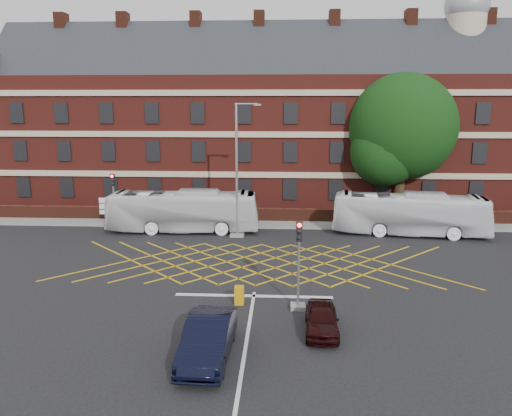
# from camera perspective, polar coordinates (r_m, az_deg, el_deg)

# --- Properties ---
(ground) EXTENTS (120.00, 120.00, 0.00)m
(ground) POSITION_cam_1_polar(r_m,az_deg,el_deg) (28.95, 0.16, -7.47)
(ground) COLOR black
(ground) RESTS_ON ground
(victorian_building) EXTENTS (51.00, 12.17, 20.40)m
(victorian_building) POSITION_cam_1_polar(r_m,az_deg,el_deg) (49.34, 1.83, 9.78)
(victorian_building) COLOR maroon
(victorian_building) RESTS_ON ground
(boundary_wall) EXTENTS (56.00, 0.50, 1.10)m
(boundary_wall) POSITION_cam_1_polar(r_m,az_deg,el_deg) (41.31, 1.12, -0.80)
(boundary_wall) COLOR #491F13
(boundary_wall) RESTS_ON ground
(far_pavement) EXTENTS (60.00, 3.00, 0.12)m
(far_pavement) POSITION_cam_1_polar(r_m,az_deg,el_deg) (40.45, 1.06, -1.79)
(far_pavement) COLOR slate
(far_pavement) RESTS_ON ground
(box_junction_hatching) EXTENTS (8.22, 8.22, 0.02)m
(box_junction_hatching) POSITION_cam_1_polar(r_m,az_deg,el_deg) (30.84, 0.36, -6.23)
(box_junction_hatching) COLOR #CC990C
(box_junction_hatching) RESTS_ON ground
(stop_line) EXTENTS (8.00, 0.30, 0.02)m
(stop_line) POSITION_cam_1_polar(r_m,az_deg,el_deg) (25.67, -0.26, -10.01)
(stop_line) COLOR silver
(stop_line) RESTS_ON ground
(centre_line) EXTENTS (0.15, 14.00, 0.02)m
(centre_line) POSITION_cam_1_polar(r_m,az_deg,el_deg) (19.79, -1.44, -16.99)
(centre_line) COLOR silver
(centre_line) RESTS_ON ground
(bus_left) EXTENTS (11.49, 3.03, 3.18)m
(bus_left) POSITION_cam_1_polar(r_m,az_deg,el_deg) (38.26, -8.31, -0.35)
(bus_left) COLOR silver
(bus_left) RESTS_ON ground
(bus_right) EXTENTS (11.54, 4.07, 3.15)m
(bus_right) POSITION_cam_1_polar(r_m,az_deg,el_deg) (38.65, 17.15, -0.66)
(bus_right) COLOR white
(bus_right) RESTS_ON ground
(car_navy) EXTENTS (1.81, 4.86, 1.59)m
(car_navy) POSITION_cam_1_polar(r_m,az_deg,el_deg) (19.71, -5.50, -14.62)
(car_navy) COLOR black
(car_navy) RESTS_ON ground
(car_maroon) EXTENTS (1.52, 3.52, 1.18)m
(car_maroon) POSITION_cam_1_polar(r_m,az_deg,el_deg) (21.90, 7.51, -12.44)
(car_maroon) COLOR black
(car_maroon) RESTS_ON ground
(deciduous_tree) EXTENTS (8.98, 8.98, 12.17)m
(deciduous_tree) POSITION_cam_1_polar(r_m,az_deg,el_deg) (44.19, 16.29, 8.09)
(deciduous_tree) COLOR black
(deciduous_tree) RESTS_ON ground
(traffic_light_near) EXTENTS (0.70, 0.70, 4.27)m
(traffic_light_near) POSITION_cam_1_polar(r_m,az_deg,el_deg) (23.66, 4.88, -7.45)
(traffic_light_near) COLOR slate
(traffic_light_near) RESTS_ON ground
(traffic_light_far) EXTENTS (0.70, 0.70, 4.27)m
(traffic_light_far) POSITION_cam_1_polar(r_m,az_deg,el_deg) (40.45, -15.89, 0.23)
(traffic_light_far) COLOR slate
(traffic_light_far) RESTS_ON ground
(street_lamp) EXTENTS (2.25, 1.00, 9.62)m
(street_lamp) POSITION_cam_1_polar(r_m,az_deg,el_deg) (36.20, -2.11, 1.95)
(street_lamp) COLOR slate
(street_lamp) RESTS_ON ground
(direction_signs) EXTENTS (1.10, 0.16, 2.20)m
(direction_signs) POSITION_cam_1_polar(r_m,az_deg,el_deg) (42.25, -16.76, 0.13)
(direction_signs) COLOR gray
(direction_signs) RESTS_ON ground
(utility_cabinet) EXTENTS (0.45, 0.42, 0.90)m
(utility_cabinet) POSITION_cam_1_polar(r_m,az_deg,el_deg) (24.57, -1.92, -9.93)
(utility_cabinet) COLOR #C7880B
(utility_cabinet) RESTS_ON ground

